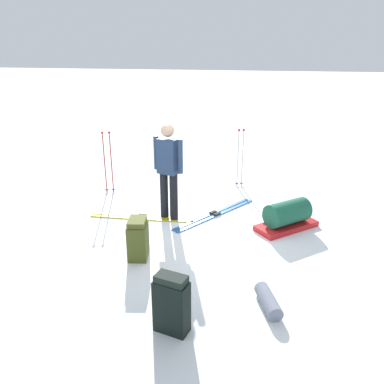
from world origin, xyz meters
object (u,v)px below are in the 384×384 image
object	(u,v)px
sleeping_mat_rolled	(268,301)
ski_pair_far	(215,214)
skier_standing	(168,167)
ski_poles_planted_near	(240,155)
backpack_large_dark	(138,239)
backpack_bright	(172,304)
gear_sled	(287,216)
ski_poles_planted_far	(108,159)
ski_pair_near	(142,217)

from	to	relation	value
sleeping_mat_rolled	ski_pair_far	bearing A→B (deg)	-69.48
ski_pair_far	sleeping_mat_rolled	xyz separation A→B (m)	(-0.96, 2.56, 0.08)
skier_standing	ski_poles_planted_near	size ratio (longest dim) A/B	1.35
backpack_large_dark	sleeping_mat_rolled	xyz separation A→B (m)	(-1.87, 0.86, -0.21)
backpack_large_dark	ski_pair_far	bearing A→B (deg)	-118.17
backpack_bright	gear_sled	world-z (taller)	backpack_bright
ski_pair_far	backpack_bright	distance (m)	3.17
ski_pair_far	ski_poles_planted_far	world-z (taller)	ski_poles_planted_far
ski_pair_near	gear_sled	xyz separation A→B (m)	(-2.53, -0.04, 0.21)
ski_poles_planted_near	gear_sled	distance (m)	2.23
backpack_large_dark	ski_poles_planted_far	xyz separation A→B (m)	(1.40, -2.45, 0.42)
ski_pair_near	sleeping_mat_rolled	world-z (taller)	sleeping_mat_rolled
skier_standing	ski_pair_near	xyz separation A→B (m)	(0.49, 0.08, -0.94)
skier_standing	backpack_bright	world-z (taller)	skier_standing
ski_pair_far	gear_sled	world-z (taller)	gear_sled
ski_pair_near	ski_poles_planted_far	size ratio (longest dim) A/B	1.45
ski_pair_near	ski_poles_planted_far	bearing A→B (deg)	-47.46
ski_poles_planted_far	skier_standing	bearing A→B (deg)	145.48
ski_poles_planted_far	sleeping_mat_rolled	bearing A→B (deg)	134.63
ski_pair_near	sleeping_mat_rolled	distance (m)	3.12
ski_poles_planted_near	ski_poles_planted_far	size ratio (longest dim) A/B	0.98
ski_poles_planted_near	gear_sled	bearing A→B (deg)	115.35
ski_pair_near	gear_sled	bearing A→B (deg)	-179.01
ski_pair_far	gear_sled	bearing A→B (deg)	164.94
ski_poles_planted_far	gear_sled	world-z (taller)	ski_poles_planted_far
ski_poles_planted_near	ski_poles_planted_far	distance (m)	2.78
ski_pair_near	gear_sled	world-z (taller)	gear_sled
ski_pair_far	ski_poles_planted_far	size ratio (longest dim) A/B	1.34
ski_poles_planted_near	sleeping_mat_rolled	bearing A→B (deg)	98.65
ski_poles_planted_near	ski_poles_planted_far	xyz separation A→B (m)	(2.63, 0.88, 0.01)
ski_pair_near	sleeping_mat_rolled	size ratio (longest dim) A/B	3.41
ski_pair_near	ski_poles_planted_near	xyz separation A→B (m)	(-1.59, -2.01, 0.69)
ski_pair_far	ski_poles_planted_far	xyz separation A→B (m)	(2.31, -0.75, 0.71)
skier_standing	backpack_bright	bearing A→B (deg)	104.01
backpack_bright	sleeping_mat_rolled	distance (m)	1.21
gear_sled	ski_pair_near	bearing A→B (deg)	0.99
skier_standing	backpack_bright	size ratio (longest dim) A/B	2.46
backpack_bright	gear_sled	distance (m)	3.11
ski_pair_near	ski_pair_far	distance (m)	1.33
backpack_bright	ski_poles_planted_far	size ratio (longest dim) A/B	0.53
backpack_bright	ski_poles_planted_near	size ratio (longest dim) A/B	0.55
ski_poles_planted_near	sleeping_mat_rolled	size ratio (longest dim) A/B	2.30
ski_poles_planted_near	ski_poles_planted_far	bearing A→B (deg)	18.51
backpack_bright	sleeping_mat_rolled	xyz separation A→B (m)	(-1.03, -0.59, -0.25)
sleeping_mat_rolled	ski_pair_near	bearing A→B (deg)	-44.34
backpack_bright	ski_poles_planted_far	xyz separation A→B (m)	(2.24, -3.90, 0.38)
ski_pair_near	ski_poles_planted_near	size ratio (longest dim) A/B	1.48
ski_pair_near	ski_poles_planted_near	bearing A→B (deg)	-128.31
skier_standing	ski_poles_planted_near	distance (m)	2.24
ski_poles_planted_far	sleeping_mat_rolled	world-z (taller)	ski_poles_planted_far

